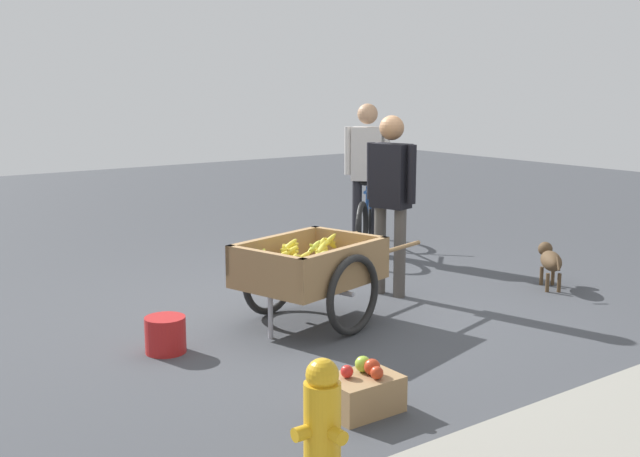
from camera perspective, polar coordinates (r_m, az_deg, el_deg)
The scene contains 9 objects.
ground_plane at distance 6.81m, azimuth 0.47°, elevation -5.98°, with size 24.00×24.00×0.00m, color #3D3F44.
fruit_cart at distance 6.32m, azimuth -0.70°, elevation -3.15°, with size 1.79×1.16×0.71m.
vendor_person at distance 7.12m, azimuth 5.18°, elevation 2.92°, with size 0.28×0.51×1.65m.
bicycle at distance 9.12m, azimuth 3.54°, elevation 0.53°, with size 1.27×1.16×0.85m.
cyclist_person at distance 8.88m, azimuth 3.45°, elevation 4.72°, with size 0.38×0.42×1.71m.
dog at distance 7.80m, azimuth 16.43°, elevation -2.22°, with size 0.47×0.54×0.40m.
fire_hydrant at distance 3.83m, azimuth 0.16°, elevation -14.21°, with size 0.25×0.25×0.67m.
plastic_bucket at distance 5.85m, azimuth -11.20°, elevation -7.60°, with size 0.30×0.30×0.27m, color #B21E1E.
mixed_fruit_crate at distance 4.77m, azimuth 3.10°, elevation -11.80°, with size 0.44×0.32×0.32m.
Camera 1 is at (3.90, 5.23, 1.94)m, focal length 43.91 mm.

